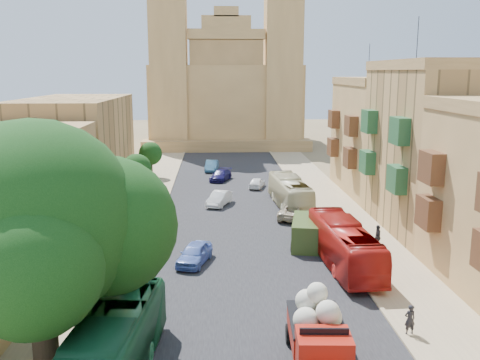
{
  "coord_description": "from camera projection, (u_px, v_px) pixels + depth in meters",
  "views": [
    {
      "loc": [
        -2.12,
        -17.62,
        12.82
      ],
      "look_at": [
        0.0,
        26.0,
        4.0
      ],
      "focal_mm": 40.0,
      "sensor_mm": 36.0,
      "label": 1
    }
  ],
  "objects": [
    {
      "name": "road_surface",
      "position": [
        238.0,
        214.0,
        49.26
      ],
      "size": [
        14.0,
        140.0,
        0.01
      ],
      "primitive_type": "cube",
      "color": "black",
      "rests_on": "ground"
    },
    {
      "name": "sidewalk_east",
      "position": [
        340.0,
        213.0,
        49.71
      ],
      "size": [
        5.0,
        140.0,
        0.01
      ],
      "primitive_type": "cube",
      "color": "tan",
      "rests_on": "ground"
    },
    {
      "name": "sidewalk_west",
      "position": [
        134.0,
        215.0,
        48.81
      ],
      "size": [
        5.0,
        140.0,
        0.01
      ],
      "primitive_type": "cube",
      "color": "tan",
      "rests_on": "ground"
    },
    {
      "name": "kerb_east",
      "position": [
        313.0,
        212.0,
        49.58
      ],
      "size": [
        0.25,
        140.0,
        0.12
      ],
      "primitive_type": "cube",
      "color": "tan",
      "rests_on": "ground"
    },
    {
      "name": "kerb_west",
      "position": [
        162.0,
        214.0,
        48.91
      ],
      "size": [
        0.25,
        140.0,
        0.12
      ],
      "primitive_type": "cube",
      "color": "tan",
      "rests_on": "ground"
    },
    {
      "name": "townhouse_c",
      "position": [
        435.0,
        146.0,
        43.76
      ],
      "size": [
        9.0,
        14.0,
        17.4
      ],
      "color": "tan",
      "rests_on": "ground"
    },
    {
      "name": "townhouse_d",
      "position": [
        382.0,
        135.0,
        57.61
      ],
      "size": [
        9.0,
        14.0,
        15.9
      ],
      "color": "#AD844E",
      "rests_on": "ground"
    },
    {
      "name": "west_wall",
      "position": [
        72.0,
        240.0,
        38.7
      ],
      "size": [
        1.0,
        40.0,
        1.8
      ],
      "primitive_type": "cube",
      "color": "#AD844E",
      "rests_on": "ground"
    },
    {
      "name": "west_building_mid",
      "position": [
        75.0,
        142.0,
        61.12
      ],
      "size": [
        10.0,
        22.0,
        10.0
      ],
      "primitive_type": "cube",
      "color": "tan",
      "rests_on": "ground"
    },
    {
      "name": "church",
      "position": [
        226.0,
        91.0,
        94.97
      ],
      "size": [
        28.0,
        22.5,
        36.3
      ],
      "color": "#AD844E",
      "rests_on": "ground"
    },
    {
      "name": "ficus_tree",
      "position": [
        39.0,
        227.0,
        22.07
      ],
      "size": [
        11.05,
        10.17,
        11.05
      ],
      "color": "#34251A",
      "rests_on": "ground"
    },
    {
      "name": "street_tree_a",
      "position": [
        77.0,
        243.0,
        30.52
      ],
      "size": [
        3.15,
        3.15,
        4.84
      ],
      "color": "#34251A",
      "rests_on": "ground"
    },
    {
      "name": "street_tree_b",
      "position": [
        115.0,
        193.0,
        42.22
      ],
      "size": [
        3.39,
        3.39,
        5.21
      ],
      "color": "#34251A",
      "rests_on": "ground"
    },
    {
      "name": "street_tree_c",
      "position": [
        137.0,
        169.0,
        54.03
      ],
      "size": [
        3.1,
        3.1,
        4.76
      ],
      "color": "#34251A",
      "rests_on": "ground"
    },
    {
      "name": "street_tree_d",
      "position": [
        150.0,
        154.0,
        65.82
      ],
      "size": [
        2.88,
        2.88,
        4.43
      ],
      "color": "#34251A",
      "rests_on": "ground"
    },
    {
      "name": "red_truck",
      "position": [
        319.0,
        336.0,
        23.17
      ],
      "size": [
        2.82,
        6.38,
        3.65
      ],
      "color": "#A9190D",
      "rests_on": "ground"
    },
    {
      "name": "olive_pickup",
      "position": [
        307.0,
        232.0,
        40.17
      ],
      "size": [
        3.06,
        5.26,
        2.04
      ],
      "color": "#364C1C",
      "rests_on": "ground"
    },
    {
      "name": "bus_green_north",
      "position": [
        109.0,
        355.0,
        21.73
      ],
      "size": [
        3.71,
        11.29,
        3.09
      ],
      "primitive_type": "imported",
      "rotation": [
        0.0,
        0.0,
        -0.1
      ],
      "color": "#185C35",
      "rests_on": "ground"
    },
    {
      "name": "bus_red_east",
      "position": [
        344.0,
        244.0,
        35.78
      ],
      "size": [
        3.06,
        10.94,
        3.02
      ],
      "primitive_type": "imported",
      "rotation": [
        0.0,
        0.0,
        3.19
      ],
      "color": "#B31A15",
      "rests_on": "ground"
    },
    {
      "name": "bus_cream_east",
      "position": [
        290.0,
        192.0,
        51.49
      ],
      "size": [
        3.16,
        10.59,
        2.91
      ],
      "primitive_type": "imported",
      "rotation": [
        0.0,
        0.0,
        3.21
      ],
      "color": "beige",
      "rests_on": "ground"
    },
    {
      "name": "car_blue_a",
      "position": [
        195.0,
        254.0,
        36.35
      ],
      "size": [
        2.76,
        4.44,
        1.41
      ],
      "primitive_type": "imported",
      "rotation": [
        0.0,
        0.0,
        -0.29
      ],
      "color": "#5271C2",
      "rests_on": "ground"
    },
    {
      "name": "car_white_a",
      "position": [
        219.0,
        199.0,
        52.29
      ],
      "size": [
        2.77,
        4.4,
        1.37
      ],
      "primitive_type": "imported",
      "rotation": [
        0.0,
        0.0,
        -0.34
      ],
      "color": "white",
      "rests_on": "ground"
    },
    {
      "name": "car_cream",
      "position": [
        295.0,
        211.0,
        47.65
      ],
      "size": [
        3.85,
        5.4,
        1.37
      ],
      "primitive_type": "imported",
      "rotation": [
        0.0,
        0.0,
        2.78
      ],
      "color": "tan",
      "rests_on": "ground"
    },
    {
      "name": "car_dkblue",
      "position": [
        221.0,
        175.0,
        64.33
      ],
      "size": [
        3.11,
        4.73,
        1.27
      ],
      "primitive_type": "imported",
      "rotation": [
        0.0,
        0.0,
        -0.33
      ],
      "color": "#100D44",
      "rests_on": "ground"
    },
    {
      "name": "car_white_b",
      "position": [
        257.0,
        183.0,
        60.17
      ],
      "size": [
        2.29,
        3.74,
        1.19
      ],
      "primitive_type": "imported",
      "rotation": [
        0.0,
        0.0,
        2.87
      ],
      "color": "white",
      "rests_on": "ground"
    },
    {
      "name": "car_blue_b",
      "position": [
        212.0,
        166.0,
        70.49
      ],
      "size": [
        1.87,
        4.4,
        1.41
      ],
      "primitive_type": "imported",
      "rotation": [
        0.0,
        0.0,
        -0.09
      ],
      "color": "teal",
      "rests_on": "ground"
    },
    {
      "name": "pedestrian_a",
      "position": [
        410.0,
        319.0,
        26.5
      ],
      "size": [
        0.62,
        0.45,
        1.56
      ],
      "primitive_type": "imported",
      "rotation": [
        0.0,
        0.0,
        3.29
      ],
      "color": "#242226",
      "rests_on": "ground"
    },
    {
      "name": "pedestrian_c",
      "position": [
        378.0,
        237.0,
        39.32
      ],
      "size": [
        0.63,
        1.14,
        1.83
      ],
      "primitive_type": "imported",
      "rotation": [
        0.0,
        0.0,
        4.53
      ],
      "color": "#282A2E",
      "rests_on": "ground"
    }
  ]
}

